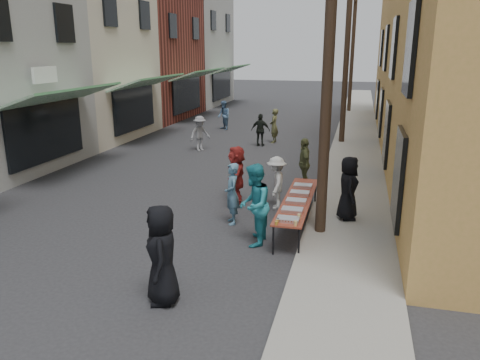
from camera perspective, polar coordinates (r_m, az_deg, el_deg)
The scene contains 27 objects.
ground at distance 10.55m, azimuth -16.23°, elevation -10.20°, with size 120.00×120.00×0.00m, color #28282B.
sidewalk at distance 23.51m, azimuth 13.95°, elevation 4.40°, with size 2.20×60.00×0.10m, color gray.
storefront_row at distance 27.53m, azimuth -19.45°, elevation 14.14°, with size 8.00×37.00×9.00m.
utility_pole_near at distance 11.11m, azimuth 10.80°, elevation 15.48°, with size 0.26×0.26×9.00m, color #2D2116.
utility_pole_mid at distance 23.10m, azimuth 12.91°, elevation 15.40°, with size 0.26×0.26×9.00m, color #2D2116.
utility_pole_far at distance 35.09m, azimuth 13.57°, elevation 15.37°, with size 0.26×0.26×9.00m, color #2D2116.
serving_table at distance 12.19m, azimuth 7.04°, elevation -2.48°, with size 0.70×4.00×0.75m.
catering_tray_sausage at distance 10.62m, azimuth 5.88°, elevation -4.79°, with size 0.50×0.33×0.08m, color maroon.
catering_tray_foil_b at distance 11.23m, azimuth 6.38°, elevation -3.66°, with size 0.50×0.33×0.08m, color #B2B2B7.
catering_tray_buns at distance 11.88m, azimuth 6.86°, elevation -2.56°, with size 0.50×0.33×0.08m, color tan.
catering_tray_foil_d at distance 12.55m, azimuth 7.29°, elevation -1.58°, with size 0.50×0.33×0.08m, color #B2B2B7.
catering_tray_buns_end at distance 13.21m, azimuth 7.68°, elevation -0.70°, with size 0.50×0.33×0.08m, color tan.
condiment_jar_a at distance 10.38m, azimuth 4.43°, elevation -5.26°, with size 0.07×0.07×0.08m, color #A57F26.
condiment_jar_b at distance 10.47m, azimuth 4.52°, elevation -5.07°, with size 0.07×0.07×0.08m, color #A57F26.
condiment_jar_c at distance 10.56m, azimuth 4.62°, elevation -4.88°, with size 0.07×0.07×0.08m, color #A57F26.
cup_stack at distance 10.36m, azimuth 6.78°, elevation -5.25°, with size 0.08×0.08×0.12m, color tan.
guest_front_a at distance 8.61m, azimuth -9.50°, elevation -8.98°, with size 0.91×0.59×1.87m, color black.
guest_front_b at distance 12.28m, azimuth -0.97°, elevation -1.68°, with size 0.60×0.39×1.64m, color teal.
guest_front_c at distance 10.92m, azimuth 1.71°, elevation -3.07°, with size 0.95×0.74×1.96m, color teal.
guest_front_d at distance 13.52m, azimuth 4.44°, elevation -0.33°, with size 0.99×0.57×1.53m, color silver.
guest_front_e at distance 15.58m, azimuth 7.81°, elevation 2.04°, with size 0.99×0.41×1.68m, color #5A6138.
guest_queue_back at distance 13.95m, azimuth -0.43°, elevation 0.67°, with size 1.61×0.51×1.74m, color maroon.
server at distance 12.64m, azimuth 13.06°, elevation -0.97°, with size 0.83×0.54×1.70m, color black.
passerby_left at distance 21.29m, azimuth -4.91°, elevation 5.68°, with size 1.02×0.59×1.58m, color gray.
passerby_mid at distance 22.22m, azimuth 2.53°, elevation 6.10°, with size 0.90×0.38×1.54m, color black.
passerby_right at distance 23.10m, azimuth 4.17°, elevation 6.60°, with size 0.61×0.40×1.66m, color brown.
passerby_far at distance 26.83m, azimuth -1.98°, elevation 7.89°, with size 0.80×0.62×1.64m, color #547AA4.
Camera 1 is at (5.06, -8.08, 4.51)m, focal length 35.00 mm.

